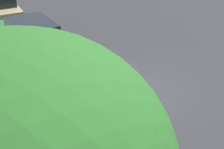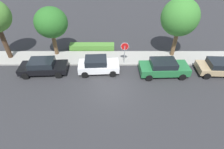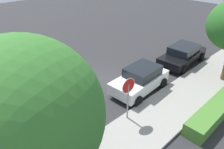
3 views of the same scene
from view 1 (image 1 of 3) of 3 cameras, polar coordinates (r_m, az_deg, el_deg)
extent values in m
plane|color=#2D2D30|center=(12.41, 4.12, -2.72)|extent=(60.00, 60.00, 0.00)
cylinder|color=gray|center=(11.60, -15.66, -0.11)|extent=(0.08, 0.08, 2.13)
cylinder|color=white|center=(11.18, -16.31, 4.37)|extent=(0.79, 0.08, 0.79)
cylinder|color=red|center=(11.18, -16.31, 4.37)|extent=(0.74, 0.09, 0.74)
cube|color=white|center=(10.13, -4.10, -6.29)|extent=(3.94, 1.98, 0.67)
cube|color=black|center=(9.61, -3.48, -3.98)|extent=(2.11, 1.67, 0.56)
cylinder|color=black|center=(11.00, -11.50, -5.78)|extent=(0.65, 0.25, 0.64)
cylinder|color=black|center=(11.63, -3.47, -3.18)|extent=(0.65, 0.25, 0.64)
cylinder|color=black|center=(9.84, 4.39, -9.81)|extent=(0.65, 0.25, 0.64)
cube|color=#236B38|center=(15.39, -13.15, 5.67)|extent=(4.61, 2.05, 0.69)
cube|color=black|center=(15.05, -13.22, 7.63)|extent=(2.37, 1.74, 0.52)
cylinder|color=black|center=(16.66, -17.96, 5.53)|extent=(0.65, 0.24, 0.64)
cylinder|color=black|center=(17.16, -11.93, 6.98)|extent=(0.65, 0.24, 0.64)
cylinder|color=black|center=(13.92, -14.36, 1.53)|extent=(0.65, 0.24, 0.64)
cylinder|color=black|center=(14.51, -7.37, 3.36)|extent=(0.65, 0.24, 0.64)
cylinder|color=black|center=(21.65, -16.48, 10.88)|extent=(0.65, 0.25, 0.64)
cylinder|color=black|center=(19.21, -14.72, 8.96)|extent=(0.65, 0.25, 0.64)
camera|label=2|loc=(19.87, 39.95, 34.58)|focal=28.00mm
camera|label=3|loc=(16.98, -46.94, 24.35)|focal=35.00mm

